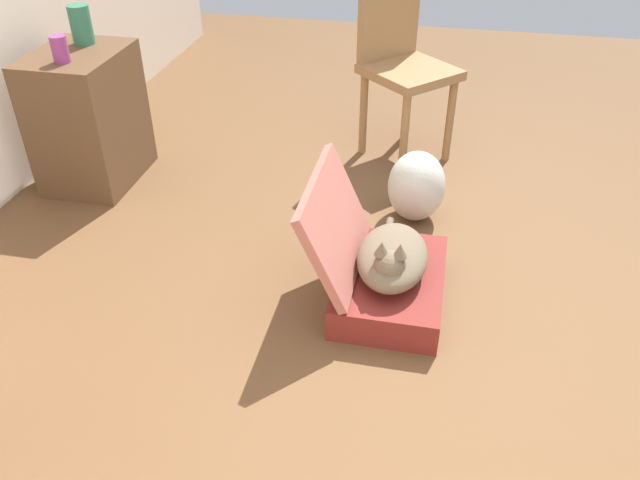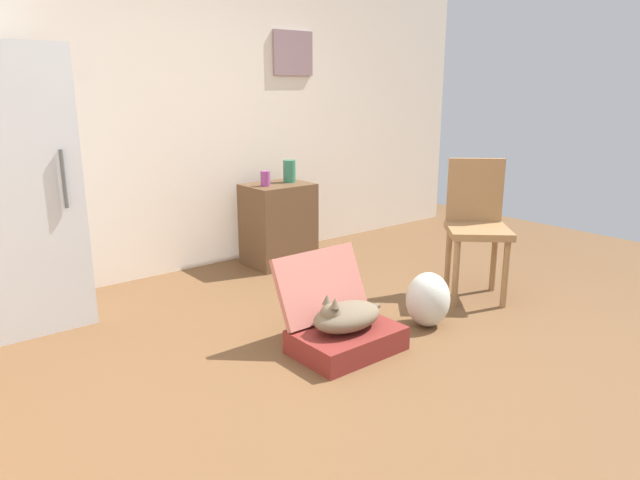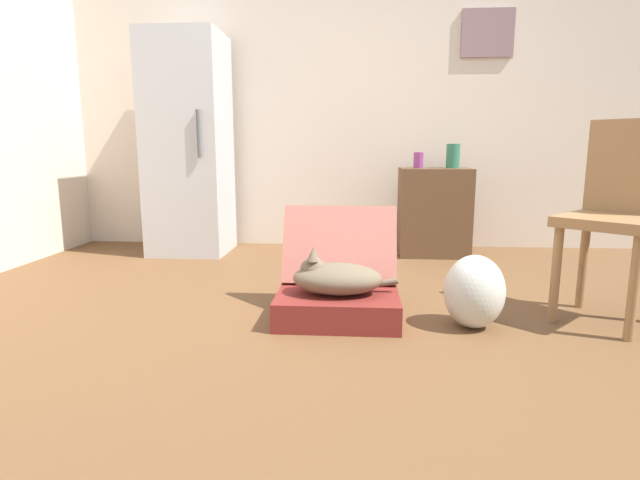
{
  "view_description": "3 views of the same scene",
  "coord_description": "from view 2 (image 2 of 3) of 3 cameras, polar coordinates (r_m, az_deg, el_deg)",
  "views": [
    {
      "loc": [
        -2.1,
        0.04,
        1.73
      ],
      "look_at": [
        -0.04,
        0.47,
        0.26
      ],
      "focal_mm": 35.9,
      "sensor_mm": 36.0,
      "label": 1
    },
    {
      "loc": [
        -2.1,
        -2.1,
        1.48
      ],
      "look_at": [
        0.2,
        0.71,
        0.52
      ],
      "focal_mm": 32.42,
      "sensor_mm": 36.0,
      "label": 2
    },
    {
      "loc": [
        0.06,
        -2.2,
        0.84
      ],
      "look_at": [
        -0.14,
        0.42,
        0.36
      ],
      "focal_mm": 28.07,
      "sensor_mm": 36.0,
      "label": 3
    }
  ],
  "objects": [
    {
      "name": "ground_plane",
      "position": [
        3.32,
        5.17,
        -11.74
      ],
      "size": [
        7.68,
        7.68,
        0.0
      ],
      "primitive_type": "plane",
      "color": "brown",
      "rests_on": "ground"
    },
    {
      "name": "wall_back",
      "position": [
        4.85,
        -13.88,
        12.27
      ],
      "size": [
        6.4,
        0.15,
        2.6
      ],
      "color": "beige",
      "rests_on": "ground"
    },
    {
      "name": "suitcase_base",
      "position": [
        3.38,
        2.65,
        -9.84
      ],
      "size": [
        0.6,
        0.43,
        0.14
      ],
      "primitive_type": "cube",
      "color": "maroon",
      "rests_on": "ground"
    },
    {
      "name": "suitcase_lid",
      "position": [
        3.45,
        0.11,
        -4.49
      ],
      "size": [
        0.6,
        0.21,
        0.4
      ],
      "primitive_type": "cube",
      "rotation": [
        1.15,
        0.0,
        0.0
      ],
      "color": "#B26356",
      "rests_on": "suitcase_base"
    },
    {
      "name": "cat",
      "position": [
        3.32,
        2.53,
        -7.51
      ],
      "size": [
        0.52,
        0.28,
        0.23
      ],
      "color": "brown",
      "rests_on": "suitcase_base"
    },
    {
      "name": "plastic_bag_white",
      "position": [
        3.75,
        10.61,
        -5.79
      ],
      "size": [
        0.28,
        0.28,
        0.35
      ],
      "primitive_type": "ellipsoid",
      "color": "silver",
      "rests_on": "ground"
    },
    {
      "name": "refrigerator",
      "position": [
        4.03,
        -27.51,
        4.4
      ],
      "size": [
        0.6,
        0.6,
        1.74
      ],
      "color": "#B7BABC",
      "rests_on": "ground"
    },
    {
      "name": "side_table",
      "position": [
        4.96,
        -4.14,
        1.57
      ],
      "size": [
        0.55,
        0.42,
        0.7
      ],
      "primitive_type": "cube",
      "color": "brown",
      "rests_on": "ground"
    },
    {
      "name": "vase_tall",
      "position": [
        4.79,
        -5.43,
        6.06
      ],
      "size": [
        0.08,
        0.08,
        0.12
      ],
      "primitive_type": "cylinder",
      "color": "#8C387A",
      "rests_on": "side_table"
    },
    {
      "name": "vase_short",
      "position": [
        4.97,
        -3.04,
        6.8
      ],
      "size": [
        0.11,
        0.11,
        0.19
      ],
      "primitive_type": "cylinder",
      "color": "#2D7051",
      "rests_on": "side_table"
    },
    {
      "name": "chair",
      "position": [
        4.28,
        15.2,
        1.7
      ],
      "size": [
        0.6,
        0.61,
        0.99
      ],
      "rotation": [
        0.0,
        0.0,
        -0.75
      ],
      "color": "olive",
      "rests_on": "ground"
    }
  ]
}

